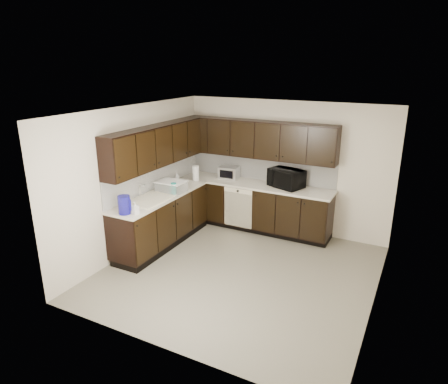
% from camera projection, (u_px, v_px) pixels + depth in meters
% --- Properties ---
extents(floor, '(4.00, 4.00, 0.00)m').
position_uv_depth(floor, '(240.00, 272.00, 6.31)').
color(floor, gray).
rests_on(floor, ground).
extents(ceiling, '(4.00, 4.00, 0.00)m').
position_uv_depth(ceiling, '(242.00, 112.00, 5.53)').
color(ceiling, white).
rests_on(ceiling, wall_back).
extents(wall_back, '(4.00, 0.02, 2.50)m').
position_uv_depth(wall_back, '(285.00, 167.00, 7.61)').
color(wall_back, beige).
rests_on(wall_back, floor).
extents(wall_left, '(0.02, 4.00, 2.50)m').
position_uv_depth(wall_left, '(134.00, 180.00, 6.79)').
color(wall_left, beige).
rests_on(wall_left, floor).
extents(wall_right, '(0.02, 4.00, 2.50)m').
position_uv_depth(wall_right, '(384.00, 221.00, 5.05)').
color(wall_right, beige).
rests_on(wall_right, floor).
extents(wall_front, '(4.00, 0.02, 2.50)m').
position_uv_depth(wall_front, '(161.00, 252.00, 4.23)').
color(wall_front, beige).
rests_on(wall_front, floor).
extents(lower_cabinets, '(3.00, 2.80, 0.90)m').
position_uv_depth(lower_cabinets, '(217.00, 214.00, 7.55)').
color(lower_cabinets, black).
rests_on(lower_cabinets, floor).
extents(countertop, '(3.03, 2.83, 0.04)m').
position_uv_depth(countertop, '(216.00, 189.00, 7.39)').
color(countertop, beige).
rests_on(countertop, lower_cabinets).
extents(backsplash, '(3.00, 2.80, 0.48)m').
position_uv_depth(backsplash, '(212.00, 171.00, 7.58)').
color(backsplash, white).
rests_on(backsplash, countertop).
extents(upper_cabinets, '(3.00, 2.80, 0.70)m').
position_uv_depth(upper_cabinets, '(214.00, 142.00, 7.25)').
color(upper_cabinets, black).
rests_on(upper_cabinets, wall_back).
extents(dishwasher, '(0.58, 0.04, 0.78)m').
position_uv_depth(dishwasher, '(238.00, 205.00, 7.63)').
color(dishwasher, beige).
rests_on(dishwasher, lower_cabinets).
extents(sink, '(0.54, 0.82, 0.42)m').
position_uv_depth(sink, '(150.00, 203.00, 6.76)').
color(sink, beige).
rests_on(sink, countertop).
extents(microwave, '(0.72, 0.60, 0.34)m').
position_uv_depth(microwave, '(286.00, 178.00, 7.38)').
color(microwave, black).
rests_on(microwave, countertop).
extents(soap_bottle_a, '(0.11, 0.11, 0.20)m').
position_uv_depth(soap_bottle_a, '(135.00, 208.00, 6.10)').
color(soap_bottle_a, gray).
rests_on(soap_bottle_a, countertop).
extents(soap_bottle_b, '(0.11, 0.11, 0.22)m').
position_uv_depth(soap_bottle_b, '(177.00, 178.00, 7.61)').
color(soap_bottle_b, gray).
rests_on(soap_bottle_b, countertop).
extents(toaster_oven, '(0.40, 0.31, 0.24)m').
position_uv_depth(toaster_oven, '(229.00, 172.00, 7.95)').
color(toaster_oven, silver).
rests_on(toaster_oven, countertop).
extents(storage_bin, '(0.51, 0.39, 0.19)m').
position_uv_depth(storage_bin, '(171.00, 187.00, 7.14)').
color(storage_bin, silver).
rests_on(storage_bin, countertop).
extents(blue_pitcher, '(0.20, 0.20, 0.29)m').
position_uv_depth(blue_pitcher, '(124.00, 205.00, 6.09)').
color(blue_pitcher, '#15119C').
rests_on(blue_pitcher, countertop).
extents(teal_tumbler, '(0.12, 0.12, 0.21)m').
position_uv_depth(teal_tumbler, '(174.00, 189.00, 6.97)').
color(teal_tumbler, '#0B7F7B').
rests_on(teal_tumbler, countertop).
extents(paper_towel_roll, '(0.17, 0.17, 0.29)m').
position_uv_depth(paper_towel_roll, '(196.00, 173.00, 7.80)').
color(paper_towel_roll, silver).
rests_on(paper_towel_roll, countertop).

